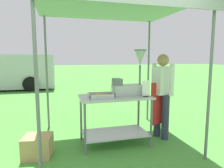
{
  "coord_description": "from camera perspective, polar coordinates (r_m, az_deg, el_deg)",
  "views": [
    {
      "loc": [
        -0.65,
        -2.51,
        1.54
      ],
      "look_at": [
        0.29,
        1.01,
        1.07
      ],
      "focal_mm": 32.06,
      "sensor_mm": 36.0,
      "label": 1
    }
  ],
  "objects": [
    {
      "name": "vendor",
      "position": [
        3.9,
        14.02,
        -2.17
      ],
      "size": [
        0.46,
        0.53,
        1.61
      ],
      "color": "#2D3347",
      "rests_on": "ground"
    },
    {
      "name": "donut_fryer",
      "position": [
        3.61,
        5.33,
        1.04
      ],
      "size": [
        0.61,
        0.28,
        0.81
      ],
      "color": "#B7B7BC",
      "rests_on": "donut_cart"
    },
    {
      "name": "supply_crate",
      "position": [
        3.48,
        -20.41,
        -16.27
      ],
      "size": [
        0.48,
        0.45,
        0.34
      ],
      "color": "tan",
      "rests_on": "ground"
    },
    {
      "name": "stall_canopy",
      "position": [
        3.63,
        0.44,
        20.43
      ],
      "size": [
        2.58,
        2.28,
        2.46
      ],
      "color": "slate",
      "rests_on": "ground"
    },
    {
      "name": "menu_sign",
      "position": [
        3.46,
        9.66,
        -1.61
      ],
      "size": [
        0.13,
        0.05,
        0.28
      ],
      "color": "black",
      "rests_on": "donut_cart"
    },
    {
      "name": "ground_plane",
      "position": [
        8.67,
        -10.44,
        -2.9
      ],
      "size": [
        70.0,
        70.0,
        0.0
      ],
      "primitive_type": "plane",
      "color": "#478E38"
    },
    {
      "name": "donut_cart",
      "position": [
        3.56,
        0.84,
        -7.42
      ],
      "size": [
        1.24,
        0.67,
        0.88
      ],
      "color": "#B7B7BC",
      "rests_on": "ground"
    },
    {
      "name": "donut_tray",
      "position": [
        3.36,
        -3.18,
        -3.46
      ],
      "size": [
        0.42,
        0.29,
        0.07
      ],
      "color": "#B7B7BC",
      "rests_on": "donut_cart"
    }
  ]
}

